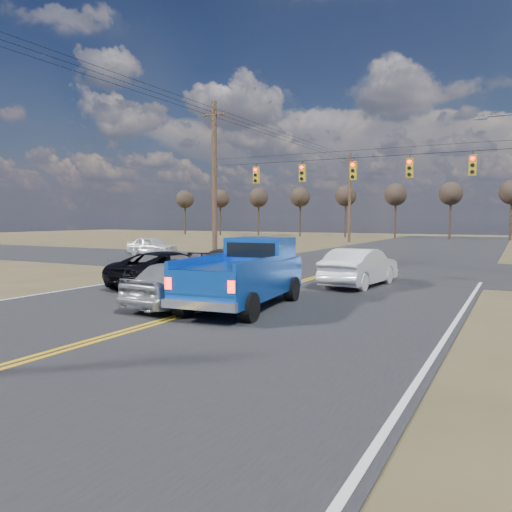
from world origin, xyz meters
The scene contains 12 objects.
ground centered at (0.00, 0.00, 0.00)m, with size 160.00×160.00×0.00m, color brown.
road_main centered at (0.00, 10.00, 0.00)m, with size 14.00×120.00×0.02m, color #28282B.
road_cross centered at (0.00, 18.00, 0.00)m, with size 120.00×12.00×0.02m, color #28282B.
signal_gantry centered at (0.50, 17.79, 5.06)m, with size 19.60×4.83×10.00m.
utility_poles centered at (0.00, 17.00, 5.23)m, with size 19.60×58.32×10.00m.
treeline centered at (0.00, 26.96, 5.70)m, with size 87.00×117.80×7.40m.
pickup_truck centered at (0.88, 4.35, 1.02)m, with size 2.70×5.76×2.09m.
silver_suv centered at (-0.80, 3.65, 0.75)m, with size 1.78×4.42×1.51m, color #9A9DA1.
black_suv centered at (-3.92, 6.85, 0.71)m, with size 2.37×5.14×1.43m, color black.
white_car_queue centered at (2.58, 10.71, 0.76)m, with size 1.61×4.60×1.52m, color silver.
dgrey_car_queue centered at (-2.98, 10.25, 0.69)m, with size 1.94×4.77×1.38m, color #302F34.
cross_car_west centered at (-15.79, 20.01, 0.68)m, with size 4.00×1.61×1.36m, color white.
Camera 1 is at (8.23, -8.74, 2.72)m, focal length 35.00 mm.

